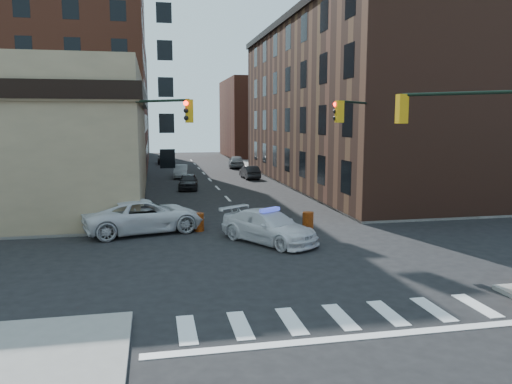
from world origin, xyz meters
name	(u,v)px	position (x,y,z in m)	size (l,w,h in m)	color
ground	(282,256)	(0.00, 0.00, 0.00)	(140.00, 140.00, 0.00)	black
sidewalk_ne	(404,170)	(23.00, 32.75, 0.07)	(34.00, 54.50, 0.15)	gray
apartment_block	(28,63)	(-18.50, 40.00, 12.00)	(25.00, 25.00, 24.00)	brown
commercial_row_ne	(360,106)	(13.00, 22.50, 7.00)	(14.00, 34.00, 14.00)	#45261B
filler_nw	(82,105)	(-16.00, 62.00, 8.00)	(20.00, 18.00, 16.00)	brown
filler_ne	(276,118)	(14.00, 58.00, 6.00)	(16.00, 16.00, 12.00)	brown
signal_pole_se	(503,155)	(6.04, -5.52, 4.61)	(5.40, 5.27, 8.00)	black
signal_pole_nw	(141,149)	(-5.85, 5.34, 4.34)	(3.58, 3.67, 8.00)	black
signal_pole_ne	(362,146)	(5.84, 5.35, 4.34)	(3.67, 3.58, 8.00)	black
tree_ne_near	(290,144)	(7.50, 26.00, 3.49)	(3.00, 3.00, 4.85)	black
tree_ne_far	(271,141)	(7.50, 34.00, 3.49)	(3.00, 3.00, 4.85)	black
police_car	(269,227)	(-0.02, 2.50, 0.75)	(2.11, 5.19, 1.51)	silver
pickup	(145,216)	(-5.80, 5.88, 0.86)	(2.86, 6.19, 1.72)	silver
parked_car_wnear	(188,181)	(-2.50, 21.64, 0.66)	(1.57, 3.90, 1.33)	black
parked_car_wfar	(181,171)	(-2.64, 30.46, 0.64)	(1.35, 3.86, 1.27)	gray
parked_car_wdeep	(166,158)	(-3.62, 47.36, 0.73)	(2.04, 5.01, 1.45)	black
parked_car_enear	(250,172)	(4.00, 28.23, 0.64)	(1.35, 3.87, 1.27)	black
parked_car_efar	(236,162)	(4.55, 39.64, 0.76)	(1.80, 4.47, 1.52)	gray
pedestrian_a	(69,209)	(-9.71, 7.20, 1.10)	(0.69, 0.45, 1.90)	black
pedestrian_b	(41,209)	(-11.18, 7.65, 1.10)	(0.92, 0.72, 1.90)	black
pedestrian_c	(1,215)	(-13.00, 7.11, 0.94)	(0.92, 0.39, 1.58)	#1E262E
barrel_road	(308,222)	(2.49, 4.33, 0.51)	(0.57, 0.57, 1.02)	red
barrel_bank	(199,222)	(-3.05, 5.60, 0.47)	(0.53, 0.53, 0.94)	#BF6409
barricade_nw_a	(132,217)	(-6.50, 7.24, 0.56)	(1.08, 0.54, 0.81)	red
barricade_nw_b	(18,224)	(-12.00, 6.31, 0.61)	(1.22, 0.61, 0.92)	red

